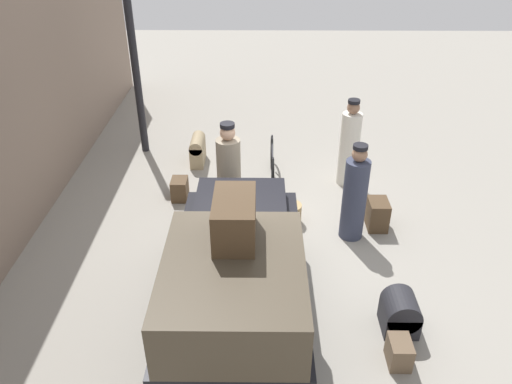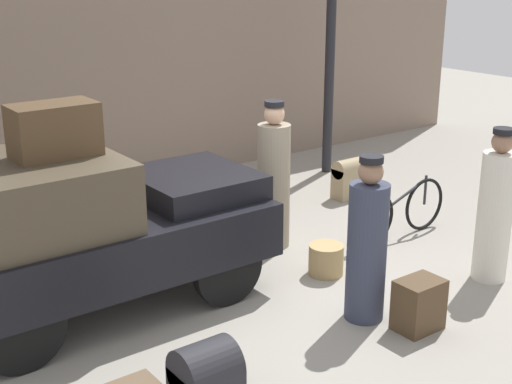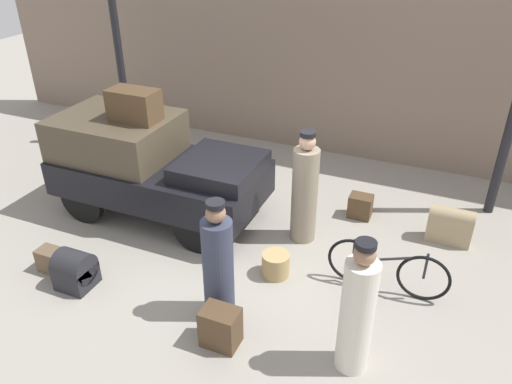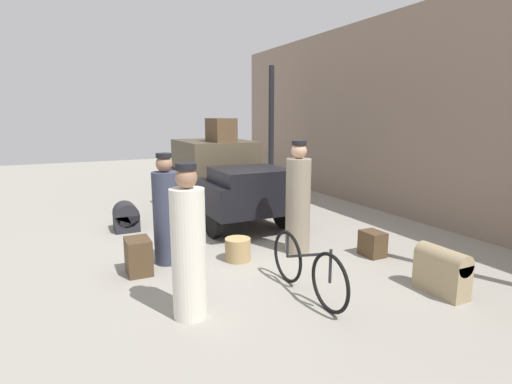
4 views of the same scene
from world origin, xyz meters
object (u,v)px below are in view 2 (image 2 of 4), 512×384
porter_lifting_near_truck (274,181)px  truck (79,226)px  wicker_basket (326,260)px  conductor_in_dark_uniform (367,246)px  trunk_wicker_pale (270,199)px  trunk_barrel_dark (206,377)px  bicycle (399,211)px  suitcase_small_leather (353,176)px  trunk_on_truck_roof (54,130)px  suitcase_black_upright (419,305)px  porter_with_bicycle (495,212)px

porter_lifting_near_truck → truck: bearing=-174.6°
wicker_basket → conductor_in_dark_uniform: 1.24m
trunk_wicker_pale → trunk_barrel_dark: bearing=-134.0°
bicycle → wicker_basket: bearing=-169.3°
suitcase_small_leather → conductor_in_dark_uniform: bearing=-132.4°
bicycle → trunk_on_truck_roof: (-4.29, 0.52, 1.57)m
suitcase_small_leather → trunk_on_truck_roof: (-4.99, -1.06, 1.61)m
truck → suitcase_black_upright: (2.46, -2.30, -0.67)m
trunk_wicker_pale → porter_with_bicycle: bearing=-78.8°
conductor_in_dark_uniform → bicycle: bearing=34.1°
bicycle → conductor_in_dark_uniform: 2.35m
truck → trunk_barrel_dark: 2.24m
porter_with_bicycle → suitcase_small_leather: porter_with_bicycle is taller
truck → bicycle: bearing=-7.2°
bicycle → trunk_on_truck_roof: size_ratio=2.11×
truck → suitcase_small_leather: bearing=12.3°
suitcase_black_upright → trunk_wicker_pale: bearing=75.7°
trunk_barrel_dark → trunk_on_truck_roof: 2.72m
truck → suitcase_small_leather: size_ratio=5.17×
trunk_barrel_dark → suitcase_black_upright: (2.35, -0.17, -0.01)m
suitcase_small_leather → bicycle: bearing=-114.1°
porter_lifting_near_truck → trunk_on_truck_roof: (-2.82, -0.25, 1.09)m
truck → conductor_in_dark_uniform: conductor_in_dark_uniform is taller
wicker_basket → trunk_on_truck_roof: bearing=163.7°
wicker_basket → porter_lifting_near_truck: size_ratio=0.22×
porter_with_bicycle → trunk_on_truck_roof: 4.76m
trunk_wicker_pale → bicycle: bearing=-66.7°
conductor_in_dark_uniform → truck: bearing=140.5°
porter_lifting_near_truck → trunk_wicker_pale: size_ratio=4.55×
wicker_basket → trunk_on_truck_roof: trunk_on_truck_roof is taller
porter_lifting_near_truck → suitcase_black_upright: porter_lifting_near_truck is taller
porter_lifting_near_truck → suitcase_black_upright: 2.63m
trunk_wicker_pale → conductor_in_dark_uniform: bearing=-110.8°
porter_lifting_near_truck → suitcase_small_leather: (2.17, 0.81, -0.53)m
bicycle → trunk_wicker_pale: 1.92m
wicker_basket → porter_lifting_near_truck: 1.25m
porter_with_bicycle → trunk_on_truck_roof: (-4.17, 2.00, 1.13)m
porter_lifting_near_truck → trunk_wicker_pale: (0.71, 0.99, -0.65)m
bicycle → porter_lifting_near_truck: bearing=152.3°
bicycle → truck: bearing=172.8°
trunk_on_truck_roof → porter_lifting_near_truck: bearing=5.0°
conductor_in_dark_uniform → suitcase_small_leather: conductor_in_dark_uniform is taller
conductor_in_dark_uniform → trunk_barrel_dark: size_ratio=3.01×
porter_with_bicycle → suitcase_black_upright: (-1.54, -0.30, -0.54)m
conductor_in_dark_uniform → suitcase_black_upright: bearing=-62.1°
trunk_wicker_pale → suitcase_black_upright: suitcase_black_upright is taller
truck → porter_with_bicycle: bearing=-26.5°
truck → suitcase_black_upright: truck is taller
trunk_barrel_dark → trunk_wicker_pale: size_ratio=1.39×
bicycle → suitcase_black_upright: size_ratio=3.24×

